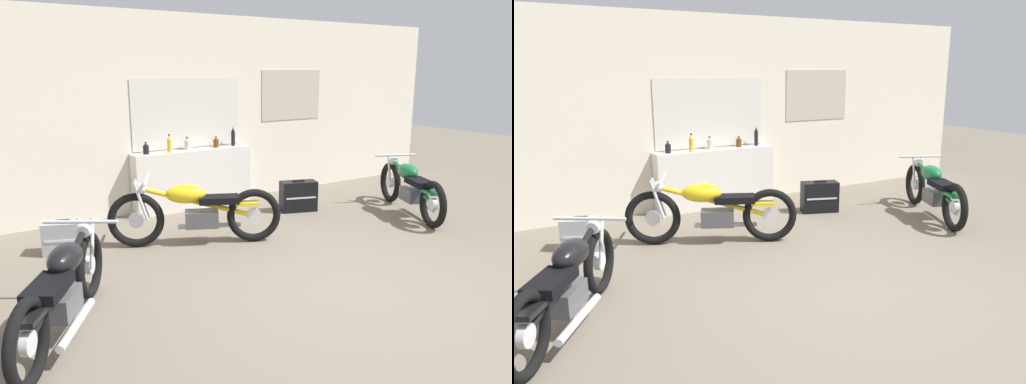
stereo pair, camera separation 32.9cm
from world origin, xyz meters
TOP-DOWN VIEW (x-y plane):
  - ground_plane at (0.00, 0.00)m, footprint 24.00×24.00m
  - wall_back at (0.01, 3.72)m, footprint 10.00×0.07m
  - sill_counter at (0.06, 3.54)m, footprint 1.83×0.28m
  - bottle_leftmost at (-0.65, 3.53)m, footprint 0.08×0.08m
  - bottle_left_center at (-0.31, 3.50)m, footprint 0.07×0.07m
  - bottle_center at (0.00, 3.58)m, footprint 0.08×0.08m
  - bottle_right_center at (0.46, 3.55)m, footprint 0.09×0.09m
  - bottle_rightmost at (0.76, 3.55)m, footprint 0.06×0.06m
  - motorcycle_black at (-2.41, 0.75)m, footprint 1.10×1.69m
  - motorcycle_yellow at (-0.63, 2.07)m, footprint 1.88×0.99m
  - motorcycle_green at (2.52, 1.57)m, footprint 0.95×1.83m
  - hard_case_black at (1.27, 2.55)m, footprint 0.57×0.39m
  - hard_case_silver at (-2.01, 2.60)m, footprint 0.50×0.40m

SIDE VIEW (x-z plane):
  - ground_plane at x=0.00m, z-range 0.00..0.00m
  - hard_case_silver at x=-2.01m, z-range -0.01..0.38m
  - hard_case_black at x=1.27m, z-range -0.01..0.45m
  - motorcycle_green at x=2.52m, z-range 0.00..0.77m
  - motorcycle_black at x=-2.41m, z-range 0.00..0.77m
  - motorcycle_yellow at x=-0.63m, z-range -0.01..0.81m
  - sill_counter at x=0.06m, z-range 0.00..0.88m
  - bottle_right_center at x=0.46m, z-range 0.87..1.03m
  - bottle_leftmost at x=-0.65m, z-range 0.87..1.04m
  - bottle_center at x=0.00m, z-range 0.87..1.05m
  - bottle_left_center at x=-0.31m, z-range 0.86..1.12m
  - bottle_rightmost at x=0.76m, z-range 0.86..1.17m
  - wall_back at x=0.01m, z-range 0.00..2.80m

